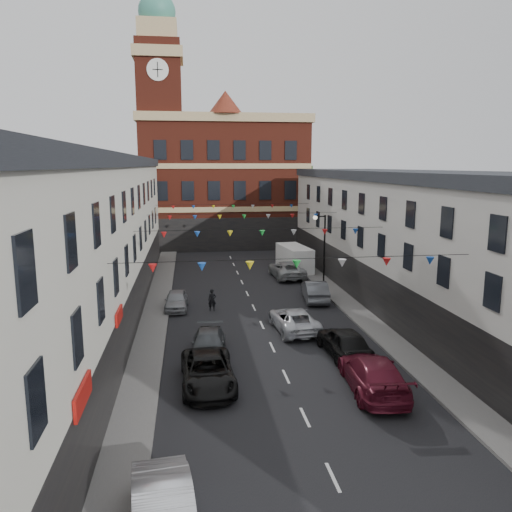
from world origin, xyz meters
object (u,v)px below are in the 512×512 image
street_lamp (322,240)px  car_left_d (208,344)px  white_van (294,259)px  pedestrian (212,300)px  car_left_e (176,300)px  car_right_e (315,291)px  car_right_c (373,374)px  car_left_c (208,372)px  car_right_d (344,342)px  moving_car (294,320)px  car_right_f (287,270)px

street_lamp → car_left_d: size_ratio=1.36×
white_van → pedestrian: size_ratio=3.53×
car_left_e → car_right_e: car_right_e is taller
car_left_e → car_right_c: size_ratio=0.69×
street_lamp → car_right_e: 5.89m
car_left_d → car_right_e: bearing=55.0°
car_left_c → car_right_d: 7.90m
car_left_d → moving_car: (5.40, 3.31, 0.07)m
white_van → car_right_c: bearing=-101.1°
car_right_c → car_left_c: bearing=-6.5°
car_left_d → pedestrian: bearing=91.1°
car_left_e → car_right_f: (9.72, 8.87, 0.10)m
car_right_d → pedestrian: car_right_d is taller
car_right_d → car_left_e: bearing=-51.8°
car_right_c → pedestrian: size_ratio=3.61×
car_left_e → car_right_d: (9.10, -10.13, 0.13)m
car_right_c → car_right_f: size_ratio=1.02×
car_left_d → car_right_c: (7.20, -5.38, 0.18)m
car_right_c → pedestrian: car_right_c is taller
car_left_c → car_left_d: 3.93m
car_left_c → car_right_c: 7.53m
street_lamp → moving_car: (-4.75, -11.33, -3.20)m
car_left_e → white_van: size_ratio=0.71×
car_right_c → car_right_e: (1.24, 15.34, -0.04)m
car_left_e → car_right_d: car_right_d is taller
car_right_f → moving_car: size_ratio=1.08×
car_right_c → car_left_d: bearing=-32.1°
white_van → pedestrian: (-8.51, -12.35, -0.44)m
car_right_e → moving_car: car_right_e is taller
pedestrian → car_right_f: bearing=54.4°
car_right_f → moving_car: bearing=77.2°
street_lamp → car_right_f: street_lamp is taller
pedestrian → street_lamp: bearing=35.0°
car_right_d → car_right_e: 11.16m
car_right_c → moving_car: (-1.80, 8.69, -0.11)m
car_right_f → white_van: (1.30, 2.75, 0.45)m
car_right_c → car_right_f: (0.62, 23.26, -0.05)m
car_left_e → car_right_d: bearing=-46.3°
car_right_e → car_right_d: bearing=90.1°
car_right_d → white_van: white_van is taller
car_left_d → car_left_e: bearing=107.1°
pedestrian → car_right_e: bearing=13.5°
car_left_c → car_right_f: 23.23m
car_left_c → car_left_d: size_ratio=1.18×
moving_car → street_lamp: bearing=-116.8°
car_right_c → car_right_e: size_ratio=1.20×
street_lamp → moving_car: bearing=-112.7°
car_right_c → white_van: bearing=-89.5°
car_left_d → pedestrian: (0.60, 8.28, 0.14)m
street_lamp → car_left_c: size_ratio=1.15×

